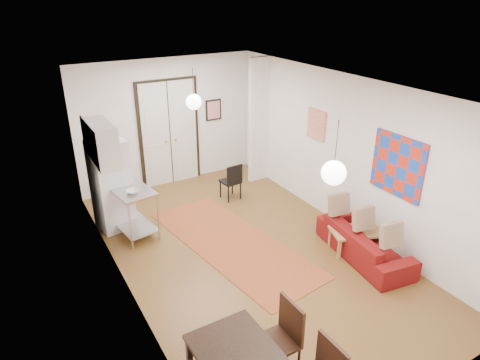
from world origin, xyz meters
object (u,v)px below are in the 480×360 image
dining_chair_near (271,331)px  black_side_chair (229,177)px  coffee_table (357,233)px  sofa (364,242)px  kitchen_counter (130,203)px  fridge (111,185)px

dining_chair_near → black_side_chair: dining_chair_near is taller
coffee_table → sofa: bearing=-97.5°
kitchen_counter → fridge: fridge is taller
sofa → fridge: bearing=55.1°
sofa → dining_chair_near: 2.97m
kitchen_counter → fridge: bearing=112.5°
coffee_table → black_side_chair: 3.13m
fridge → sofa: bearing=-50.9°
dining_chair_near → coffee_table: bearing=116.1°
sofa → kitchen_counter: bearing=56.7°
coffee_table → black_side_chair: bearing=107.3°
coffee_table → dining_chair_near: size_ratio=1.06×
sofa → coffee_table: sofa is taller
dining_chair_near → fridge: bearing=-171.4°
fridge → black_side_chair: (2.52, 0.01, -0.40)m
kitchen_counter → dining_chair_near: bearing=-91.0°
sofa → kitchen_counter: size_ratio=1.46×
fridge → dining_chair_near: 4.42m
sofa → black_side_chair: (-0.90, 3.19, 0.20)m
kitchen_counter → black_side_chair: kitchen_counter is taller
coffee_table → black_side_chair: (-0.93, 2.99, 0.13)m
sofa → coffee_table: (0.03, 0.20, 0.07)m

